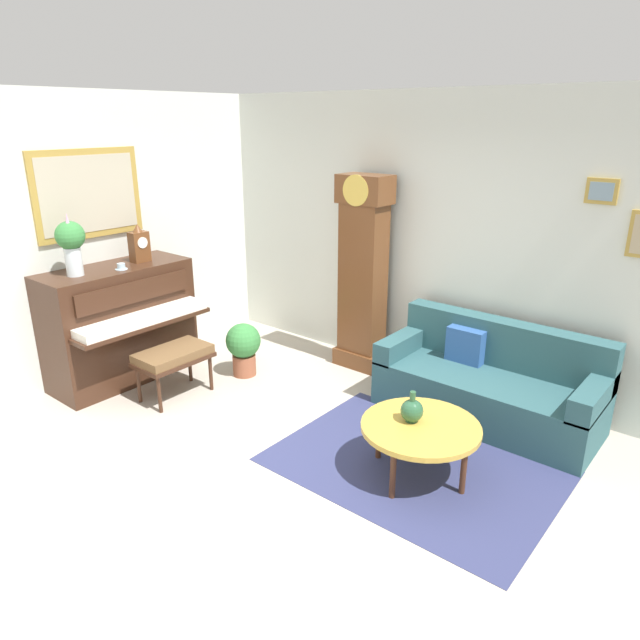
% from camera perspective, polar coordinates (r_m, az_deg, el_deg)
% --- Properties ---
extents(ground_plane, '(6.40, 6.00, 0.10)m').
position_cam_1_polar(ground_plane, '(4.60, -6.06, -15.07)').
color(ground_plane, '#B2A899').
extents(wall_left, '(0.13, 4.90, 2.80)m').
position_cam_1_polar(wall_left, '(6.06, -24.26, 6.96)').
color(wall_left, silver).
rests_on(wall_left, ground_plane).
extents(wall_back, '(5.30, 0.13, 2.80)m').
position_cam_1_polar(wall_back, '(5.82, 10.61, 7.81)').
color(wall_back, silver).
rests_on(wall_back, ground_plane).
extents(area_rug, '(2.10, 1.50, 0.01)m').
position_cam_1_polar(area_rug, '(4.65, 9.31, -14.04)').
color(area_rug, navy).
rests_on(area_rug, ground_plane).
extents(piano, '(0.87, 1.44, 1.17)m').
position_cam_1_polar(piano, '(6.10, -19.10, -0.32)').
color(piano, '#3D2316').
rests_on(piano, ground_plane).
extents(piano_bench, '(0.42, 0.70, 0.48)m').
position_cam_1_polar(piano_bench, '(5.62, -14.32, -3.57)').
color(piano_bench, '#3D2316').
rests_on(piano_bench, ground_plane).
extents(grandfather_clock, '(0.52, 0.34, 2.03)m').
position_cam_1_polar(grandfather_clock, '(5.97, 4.25, 4.07)').
color(grandfather_clock, brown).
rests_on(grandfather_clock, ground_plane).
extents(couch, '(1.90, 0.80, 0.84)m').
position_cam_1_polar(couch, '(5.35, 16.42, -6.11)').
color(couch, '#2D565B').
rests_on(couch, ground_plane).
extents(coffee_table, '(0.88, 0.88, 0.43)m').
position_cam_1_polar(coffee_table, '(4.35, 9.94, -10.53)').
color(coffee_table, gold).
rests_on(coffee_table, ground_plane).
extents(mantel_clock, '(0.13, 0.18, 0.38)m').
position_cam_1_polar(mantel_clock, '(6.05, -17.48, 7.13)').
color(mantel_clock, brown).
rests_on(mantel_clock, piano).
extents(flower_vase, '(0.26, 0.26, 0.58)m').
position_cam_1_polar(flower_vase, '(5.68, -23.45, 7.13)').
color(flower_vase, silver).
rests_on(flower_vase, piano).
extents(teacup, '(0.12, 0.12, 0.06)m').
position_cam_1_polar(teacup, '(5.82, -19.10, 4.98)').
color(teacup, '#ADC6D6').
rests_on(teacup, piano).
extents(green_jug, '(0.17, 0.17, 0.24)m').
position_cam_1_polar(green_jug, '(4.33, 9.09, -8.84)').
color(green_jug, '#234C33').
rests_on(green_jug, coffee_table).
extents(potted_plant, '(0.36, 0.36, 0.56)m').
position_cam_1_polar(potted_plant, '(5.98, -7.59, -2.55)').
color(potted_plant, '#935138').
rests_on(potted_plant, ground_plane).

